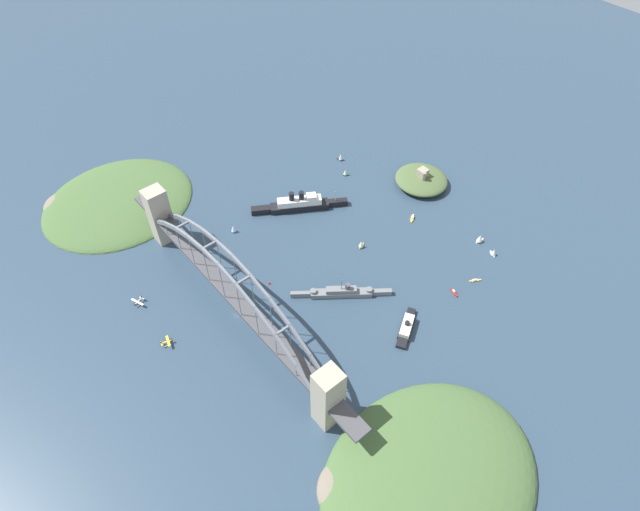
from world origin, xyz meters
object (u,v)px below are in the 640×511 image
harbor_ferry_steamer (406,327)px  seaplane_taxiing_near_bridge (167,342)px  small_boat_5 (345,172)px  ocean_liner (299,204)px  small_boat_8 (494,252)px  naval_cruiser (342,292)px  small_boat_4 (233,228)px  small_boat_7 (480,238)px  small_boat_1 (454,292)px  channel_marker_buoy (269,283)px  seaplane_second_in_formation (139,302)px  small_boat_3 (361,244)px  small_boat_2 (412,218)px  small_boat_6 (475,280)px  fort_island_mid_harbor (421,179)px  harbor_arch_bridge (232,292)px  small_boat_0 (341,157)px

harbor_ferry_steamer → seaplane_taxiing_near_bridge: 166.44m
seaplane_taxiing_near_bridge → small_boat_5: bearing=104.9°
ocean_liner → small_boat_8: ocean_liner is taller
naval_cruiser → small_boat_4: naval_cruiser is taller
small_boat_7 → small_boat_4: bearing=-133.3°
harbor_ferry_steamer → small_boat_7: bearing=101.3°
small_boat_1 → channel_marker_buoy: channel_marker_buoy is taller
naval_cruiser → small_boat_4: 110.10m
naval_cruiser → small_boat_8: 127.79m
naval_cruiser → seaplane_taxiing_near_bridge: bearing=-110.6°
seaplane_second_in_formation → small_boat_8: (136.86, 238.36, 1.42)m
small_boat_3 → small_boat_2: bearing=86.2°
ocean_liner → small_boat_5: ocean_liner is taller
small_boat_5 → small_boat_7: small_boat_7 is taller
small_boat_1 → small_boat_6: (2.73, 21.35, -0.24)m
ocean_liner → fort_island_mid_harbor: bearing=66.9°
harbor_arch_bridge → seaplane_second_in_formation: bearing=-138.1°
seaplane_second_in_formation → small_boat_0: 228.78m
seaplane_taxiing_near_bridge → small_boat_4: bearing=122.8°
small_boat_8 → small_boat_3: bearing=-134.8°
seaplane_second_in_formation → small_boat_0: bearing=98.2°
harbor_arch_bridge → harbor_ferry_steamer: size_ratio=7.96×
seaplane_second_in_formation → small_boat_5: 215.41m
small_boat_3 → channel_marker_buoy: small_boat_3 is taller
small_boat_5 → small_boat_8: size_ratio=1.00×
harbor_arch_bridge → small_boat_7: harbor_arch_bridge is taller
naval_cruiser → harbor_ferry_steamer: size_ratio=1.84×
harbor_arch_bridge → fort_island_mid_harbor: bearing=93.9°
seaplane_second_in_formation → small_boat_4: (-17.52, 95.14, 1.99)m
naval_cruiser → small_boat_8: bearing=68.4°
small_boat_0 → small_boat_4: size_ratio=0.97×
naval_cruiser → small_boat_0: 162.52m
harbor_arch_bridge → small_boat_6: size_ratio=30.07×
naval_cruiser → small_boat_4: bearing=-167.2°
fort_island_mid_harbor → harbor_arch_bridge: bearing=-86.1°
harbor_arch_bridge → small_boat_7: bearing=71.1°
fort_island_mid_harbor → small_boat_7: bearing=-12.2°
small_boat_8 → channel_marker_buoy: bearing=-120.5°
seaplane_taxiing_near_bridge → small_boat_2: 221.97m
seaplane_taxiing_near_bridge → small_boat_8: size_ratio=1.34×
small_boat_3 → small_boat_5: size_ratio=1.06×
small_boat_2 → channel_marker_buoy: bearing=-98.6°
naval_cruiser → channel_marker_buoy: naval_cruiser is taller
small_boat_0 → small_boat_3: (95.59, -62.51, -0.15)m
harbor_ferry_steamer → fort_island_mid_harbor: size_ratio=0.70×
harbor_arch_bridge → small_boat_0: size_ratio=33.38×
harbor_arch_bridge → small_boat_8: (82.45, 189.47, -23.59)m
seaplane_second_in_formation → small_boat_7: size_ratio=1.32×
small_boat_3 → small_boat_7: (57.36, 77.65, 0.40)m
harbor_arch_bridge → small_boat_5: 180.82m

